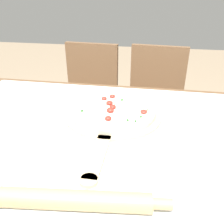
{
  "coord_description": "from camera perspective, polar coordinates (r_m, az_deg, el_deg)",
  "views": [
    {
      "loc": [
        0.16,
        -0.72,
        1.21
      ],
      "look_at": [
        0.02,
        0.09,
        0.79
      ],
      "focal_mm": 38.0,
      "sensor_mm": 36.0,
      "label": 1
    }
  ],
  "objects": [
    {
      "name": "chair_right",
      "position": [
        1.69,
        10.09,
        2.32
      ],
      "size": [
        0.44,
        0.44,
        0.88
      ],
      "rotation": [
        0.0,
        0.0,
        -0.1
      ],
      "color": "brown",
      "rests_on": "ground_plane"
    },
    {
      "name": "dining_table",
      "position": [
        0.92,
        -2.31,
        -9.98
      ],
      "size": [
        1.41,
        0.93,
        0.75
      ],
      "color": "brown",
      "rests_on": "ground_plane"
    },
    {
      "name": "chair_left",
      "position": [
        1.74,
        -5.5,
        3.48
      ],
      "size": [
        0.43,
        0.43,
        0.88
      ],
      "rotation": [
        0.0,
        0.0,
        -0.08
      ],
      "color": "brown",
      "rests_on": "ground_plane"
    },
    {
      "name": "pizza_peel",
      "position": [
        0.94,
        0.08,
        -1.09
      ],
      "size": [
        0.39,
        0.6,
        0.01
      ],
      "color": "#D6B784",
      "rests_on": "towel_cloth"
    },
    {
      "name": "towel_cloth",
      "position": [
        0.86,
        -2.45,
        -4.4
      ],
      "size": [
        1.33,
        0.85,
        0.0
      ],
      "color": "silver",
      "rests_on": "dining_table"
    },
    {
      "name": "pizza",
      "position": [
        0.95,
        0.32,
        0.55
      ],
      "size": [
        0.34,
        0.34,
        0.04
      ],
      "color": "beige",
      "rests_on": "pizza_peel"
    },
    {
      "name": "rolling_pin",
      "position": [
        0.59,
        -10.8,
        -20.02
      ],
      "size": [
        0.48,
        0.09,
        0.05
      ],
      "rotation": [
        0.0,
        0.0,
        0.12
      ],
      "color": "tan",
      "rests_on": "towel_cloth"
    }
  ]
}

